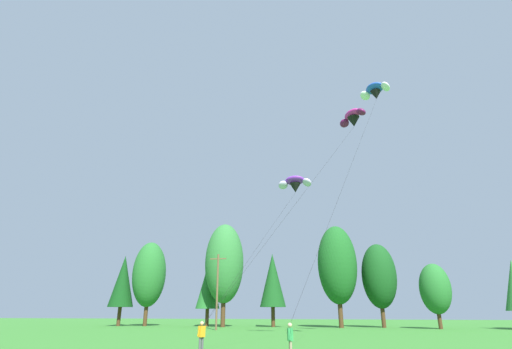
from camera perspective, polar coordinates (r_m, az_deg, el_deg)
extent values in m
cylinder|color=#472D19|center=(70.40, -19.42, -19.01)|extent=(0.59, 0.59, 2.89)
cone|color=#0F3D14|center=(70.56, -18.90, -14.51)|extent=(4.05, 4.05, 8.23)
cylinder|color=#472D19|center=(68.44, -15.87, -19.18)|extent=(0.63, 0.63, 3.32)
ellipsoid|color=#236628|center=(68.68, -15.37, -13.87)|extent=(5.38, 5.38, 10.40)
cylinder|color=#472D19|center=(65.53, -7.18, -20.06)|extent=(0.56, 0.56, 2.61)
cone|color=#236628|center=(65.65, -6.99, -15.67)|extent=(3.81, 3.81, 7.44)
cylinder|color=#472D19|center=(62.34, -4.85, -19.59)|extent=(0.68, 0.68, 3.89)
ellipsoid|color=#2D7033|center=(62.75, -4.66, -12.75)|extent=(5.99, 5.99, 12.17)
cylinder|color=#472D19|center=(63.11, 2.52, -20.11)|extent=(0.58, 0.58, 2.85)
cone|color=#144719|center=(63.28, 2.45, -15.14)|extent=(4.01, 4.01, 8.10)
cylinder|color=#472D19|center=(60.40, 12.28, -19.36)|extent=(0.66, 0.66, 3.65)
ellipsoid|color=#19561E|center=(60.75, 11.80, -12.74)|extent=(5.73, 5.73, 11.43)
cylinder|color=#472D19|center=(62.50, 18.12, -19.18)|extent=(0.60, 0.60, 2.99)
ellipsoid|color=#144719|center=(62.69, 17.57, -13.94)|extent=(5.02, 5.02, 9.35)
cylinder|color=#472D19|center=(60.52, 25.32, -18.77)|extent=(0.52, 0.52, 2.13)
ellipsoid|color=#236628|center=(60.58, 24.75, -14.92)|extent=(4.10, 4.10, 6.67)
cylinder|color=brown|center=(52.84, -5.70, -16.61)|extent=(0.26, 0.26, 9.42)
cube|color=brown|center=(53.19, -5.55, -12.19)|extent=(2.20, 0.14, 0.14)
cylinder|color=#4C4C51|center=(24.31, -8.23, -23.50)|extent=(0.17, 0.17, 0.84)
cylinder|color=#4C4C51|center=(24.45, -7.87, -23.49)|extent=(0.17, 0.17, 0.84)
cube|color=orange|center=(24.34, -7.97, -21.81)|extent=(0.38, 0.45, 0.60)
sphere|color=tan|center=(24.32, -7.91, -20.77)|extent=(0.22, 0.22, 0.22)
cylinder|color=orange|center=(24.17, -8.39, -21.74)|extent=(0.22, 0.16, 0.57)
cylinder|color=orange|center=(24.51, -7.54, -21.74)|extent=(0.22, 0.16, 0.57)
cube|color=#2D8E47|center=(21.14, 5.03, -22.30)|extent=(0.33, 0.43, 0.60)
sphere|color=tan|center=(21.12, 4.99, -21.11)|extent=(0.22, 0.22, 0.22)
cylinder|color=#2D8E47|center=(20.90, 5.13, -22.26)|extent=(0.21, 0.13, 0.57)
cylinder|color=#2D8E47|center=(21.38, 4.92, -22.20)|extent=(0.21, 0.13, 0.57)
ellipsoid|color=purple|center=(41.14, 5.70, -0.87)|extent=(2.23, 1.66, 1.13)
ellipsoid|color=silver|center=(40.75, 7.47, -1.16)|extent=(1.17, 1.31, 1.29)
ellipsoid|color=silver|center=(41.34, 3.99, -1.55)|extent=(1.37, 1.30, 1.29)
cone|color=black|center=(41.01, 5.78, -1.97)|extent=(1.32, 1.32, 0.99)
cylinder|color=black|center=(32.03, 0.78, -9.81)|extent=(4.37, 15.90, 12.77)
ellipsoid|color=blue|center=(45.21, 16.99, 11.97)|extent=(2.50, 2.40, 1.19)
ellipsoid|color=white|center=(44.54, 18.43, 12.12)|extent=(1.45, 1.61, 1.32)
ellipsoid|color=white|center=(45.56, 15.68, 11.06)|extent=(1.53, 1.55, 1.32)
cone|color=black|center=(44.94, 17.18, 11.06)|extent=(1.56, 1.56, 0.96)
cylinder|color=black|center=(31.58, 13.33, 0.18)|extent=(8.15, 17.83, 22.69)
ellipsoid|color=#D12893|center=(39.98, 13.91, 8.55)|extent=(2.18, 2.39, 1.02)
ellipsoid|color=#66144C|center=(38.93, 15.14, 8.85)|extent=(1.39, 1.34, 1.21)
ellipsoid|color=#66144C|center=(40.73, 12.83, 7.33)|extent=(1.36, 1.38, 1.21)
cone|color=black|center=(39.68, 14.12, 7.48)|extent=(1.64, 1.64, 1.01)
cylinder|color=black|center=(30.48, 5.97, -4.08)|extent=(10.65, 12.42, 18.09)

